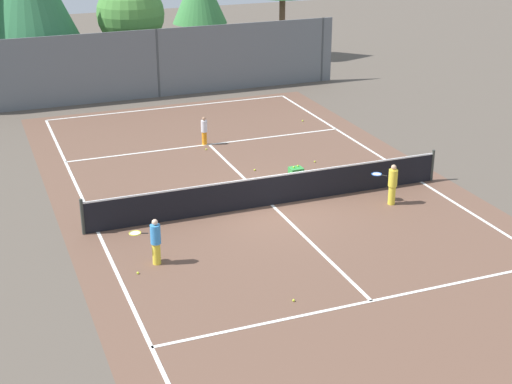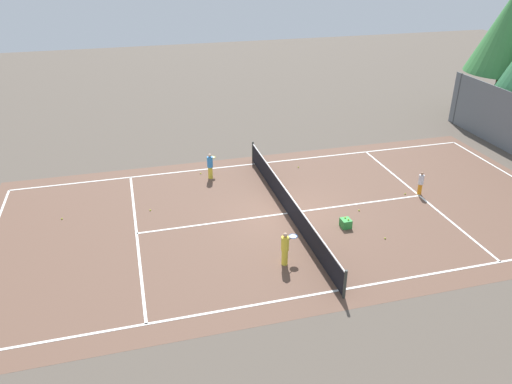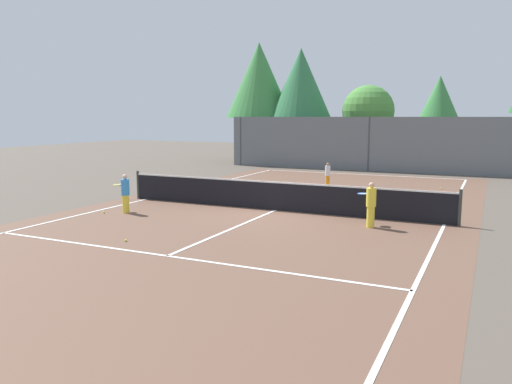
{
  "view_description": "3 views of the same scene",
  "coord_description": "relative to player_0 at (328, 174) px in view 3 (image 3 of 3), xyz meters",
  "views": [
    {
      "loc": [
        -8.53,
        -20.52,
        9.53
      ],
      "look_at": [
        -1.2,
        -1.72,
        1.28
      ],
      "focal_mm": 53.67,
      "sensor_mm": 36.0,
      "label": 1
    },
    {
      "loc": [
        17.88,
        -6.22,
        10.61
      ],
      "look_at": [
        0.15,
        -1.46,
        1.3
      ],
      "focal_mm": 35.18,
      "sensor_mm": 36.0,
      "label": 2
    },
    {
      "loc": [
        6.69,
        -15.73,
        3.21
      ],
      "look_at": [
        0.77,
        -3.21,
        1.13
      ],
      "focal_mm": 35.26,
      "sensor_mm": 36.0,
      "label": 3
    }
  ],
  "objects": [
    {
      "name": "tree_4",
      "position": [
        3.56,
        11.72,
        3.55
      ],
      "size": [
        2.85,
        2.85,
        5.76
      ],
      "color": "brown",
      "rests_on": "ground_plane"
    },
    {
      "name": "player_0",
      "position": [
        0.0,
        0.0,
        0.0
      ],
      "size": [
        0.24,
        0.24,
        1.11
      ],
      "color": "orange",
      "rests_on": "ground_plane"
    },
    {
      "name": "tennis_ball_7",
      "position": [
        4.83,
        1.41,
        -0.54
      ],
      "size": [
        0.07,
        0.07,
        0.07
      ],
      "primitive_type": "sphere",
      "color": "#CCE533",
      "rests_on": "ground_plane"
    },
    {
      "name": "player_2",
      "position": [
        3.71,
        -7.76,
        0.12
      ],
      "size": [
        0.72,
        0.79,
        1.33
      ],
      "color": "yellow",
      "rests_on": "ground_plane"
    },
    {
      "name": "tennis_ball_6",
      "position": [
        3.12,
        -3.4,
        -0.54
      ],
      "size": [
        0.07,
        0.07,
        0.07
      ],
      "primitive_type": "sphere",
      "color": "#CCE533",
      "rests_on": "ground_plane"
    },
    {
      "name": "tennis_ball_0",
      "position": [
        -4.84,
        -9.43,
        -0.54
      ],
      "size": [
        0.07,
        0.07,
        0.07
      ],
      "primitive_type": "sphere",
      "color": "#CCE533",
      "rests_on": "ground_plane"
    },
    {
      "name": "tree_2",
      "position": [
        -5.16,
        10.2,
        4.63
      ],
      "size": [
        4.54,
        4.54,
        7.73
      ],
      "color": "brown",
      "rests_on": "ground_plane"
    },
    {
      "name": "tennis_net",
      "position": [
        0.16,
        -6.47,
        -0.06
      ],
      "size": [
        11.9,
        0.1,
        1.1
      ],
      "color": "#333833",
      "rests_on": "ground_plane"
    },
    {
      "name": "tennis_ball_1",
      "position": [
        -0.14,
        -0.64,
        -0.54
      ],
      "size": [
        0.07,
        0.07,
        0.07
      ],
      "primitive_type": "sphere",
      "color": "#CCE533",
      "rests_on": "ground_plane"
    },
    {
      "name": "tennis_ball_2",
      "position": [
        -1.62,
        -12.19,
        -0.54
      ],
      "size": [
        0.07,
        0.07,
        0.07
      ],
      "primitive_type": "sphere",
      "color": "#CCE533",
      "rests_on": "ground_plane"
    },
    {
      "name": "tennis_ball_3",
      "position": [
        -4.29,
        -4.42,
        -0.54
      ],
      "size": [
        0.07,
        0.07,
        0.07
      ],
      "primitive_type": "sphere",
      "color": "#CCE533",
      "rests_on": "ground_plane"
    },
    {
      "name": "perimeter_fence",
      "position": [
        0.16,
        7.53,
        1.03
      ],
      "size": [
        18.0,
        0.12,
        3.2
      ],
      "color": "slate",
      "rests_on": "ground_plane"
    },
    {
      "name": "court_surface",
      "position": [
        0.16,
        -6.47,
        -0.57
      ],
      "size": [
        13.0,
        25.0,
        0.01
      ],
      "color": "brown",
      "rests_on": "ground_plane"
    },
    {
      "name": "tree_0",
      "position": [
        -8.33,
        10.38,
        5.14
      ],
      "size": [
        4.67,
        4.67,
        8.32
      ],
      "color": "brown",
      "rests_on": "ground_plane"
    },
    {
      "name": "tree_1",
      "position": [
        -0.48,
        9.88,
        2.95
      ],
      "size": [
        3.26,
        3.26,
        5.19
      ],
      "color": "brown",
      "rests_on": "ground_plane"
    },
    {
      "name": "ball_crate",
      "position": [
        1.86,
        -4.53,
        -0.39
      ],
      "size": [
        0.45,
        0.39,
        0.43
      ],
      "color": "green",
      "rests_on": "ground_plane"
    },
    {
      "name": "player_1",
      "position": [
        -4.25,
        -9.03,
        0.11
      ],
      "size": [
        0.85,
        0.56,
        1.3
      ],
      "color": "yellow",
      "rests_on": "ground_plane"
    },
    {
      "name": "ground_plane",
      "position": [
        0.16,
        -6.47,
        -0.57
      ],
      "size": [
        80.0,
        80.0,
        0.0
      ],
      "primitive_type": "plane",
      "color": "brown"
    },
    {
      "name": "tennis_ball_5",
      "position": [
        0.77,
        -3.4,
        -0.54
      ],
      "size": [
        0.07,
        0.07,
        0.07
      ],
      "primitive_type": "sphere",
      "color": "#CCE533",
      "rests_on": "ground_plane"
    }
  ]
}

